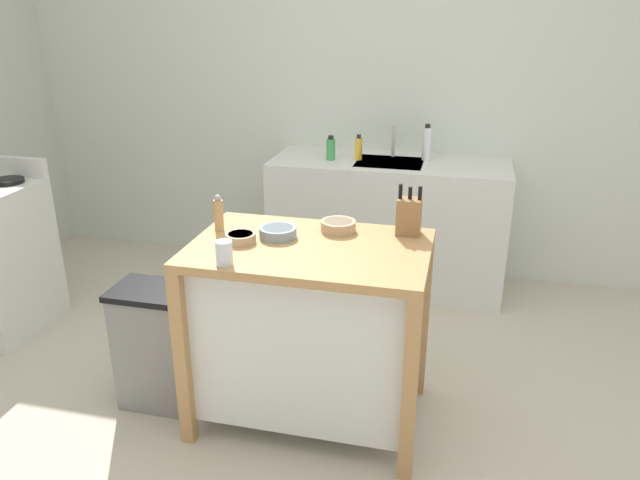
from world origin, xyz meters
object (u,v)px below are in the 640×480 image
kitchen_island (310,324)px  knife_block (409,216)px  bottle_dish_soap (427,143)px  bottle_spray_cleaner (359,148)px  bowl_ceramic_small (278,232)px  drinking_cup (224,253)px  bowl_ceramic_wide (241,238)px  bottle_hand_soap (331,149)px  trash_bin (156,346)px  bowl_stoneware_deep (338,226)px  pepper_grinder (219,213)px  sink_faucet (393,141)px

kitchen_island → knife_block: 0.68m
knife_block → bottle_dish_soap: 1.44m
bottle_spray_cleaner → kitchen_island: bearing=-87.5°
bowl_ceramic_small → drinking_cup: (-0.12, -0.35, 0.03)m
bowl_ceramic_wide → bottle_hand_soap: bottle_hand_soap is taller
trash_bin → bottle_dish_soap: (1.14, 1.76, 0.69)m
drinking_cup → knife_block: bearing=37.3°
kitchen_island → knife_block: (0.41, 0.24, 0.48)m
bottle_spray_cleaner → trash_bin: bearing=-113.0°
bowl_stoneware_deep → bottle_spray_cleaner: (-0.15, 1.38, 0.05)m
trash_bin → bottle_spray_cleaner: 1.91m
pepper_grinder → bowl_ceramic_small: bearing=-5.2°
kitchen_island → sink_faucet: 1.81m
bowl_stoneware_deep → bottle_hand_soap: size_ratio=0.99×
kitchen_island → bottle_hand_soap: bottle_hand_soap is taller
kitchen_island → bowl_ceramic_small: 0.45m
pepper_grinder → sink_faucet: sink_faucet is taller
bottle_dish_soap → bowl_ceramic_small: bearing=-108.4°
bottle_hand_soap → bottle_dish_soap: size_ratio=0.68×
kitchen_island → trash_bin: bearing=-174.8°
bowl_stoneware_deep → bottle_hand_soap: (-0.33, 1.33, 0.05)m
kitchen_island → sink_faucet: (0.15, 1.73, 0.50)m
bowl_ceramic_small → sink_faucet: size_ratio=0.77×
kitchen_island → bottle_hand_soap: size_ratio=6.41×
bowl_ceramic_small → bottle_spray_cleaner: 1.52m
bowl_stoneware_deep → trash_bin: bearing=-162.0°
knife_block → sink_faucet: (-0.26, 1.48, 0.02)m
bowl_ceramic_small → sink_faucet: bearing=79.4°
bowl_ceramic_wide → drinking_cup: drinking_cup is taller
trash_bin → bottle_dish_soap: bearing=56.9°
drinking_cup → bottle_spray_cleaner: bearing=83.4°
knife_block → bowl_stoneware_deep: knife_block is taller
knife_block → bottle_hand_soap: knife_block is taller
pepper_grinder → drinking_cup: bearing=-64.8°
sink_faucet → bowl_ceramic_small: bearing=-100.6°
bowl_ceramic_small → bowl_ceramic_wide: bearing=-145.5°
bowl_ceramic_small → bottle_dish_soap: bearing=71.6°
bowl_ceramic_small → pepper_grinder: bearing=174.8°
bowl_ceramic_small → bowl_stoneware_deep: bearing=29.7°
bowl_stoneware_deep → bottle_dish_soap: bottle_dish_soap is taller
pepper_grinder → bottle_spray_cleaner: size_ratio=1.02×
bowl_ceramic_small → trash_bin: bowl_ceramic_small is taller
kitchen_island → pepper_grinder: bearing=168.7°
kitchen_island → pepper_grinder: 0.67m
bowl_ceramic_wide → trash_bin: (-0.46, -0.04, -0.60)m
kitchen_island → trash_bin: (-0.77, -0.07, -0.18)m
bowl_ceramic_wide → bowl_stoneware_deep: (0.39, 0.24, 0.00)m
knife_block → bottle_spray_cleaner: 1.42m
bowl_ceramic_small → sink_faucet: 1.69m
knife_block → trash_bin: (-1.17, -0.31, -0.67)m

